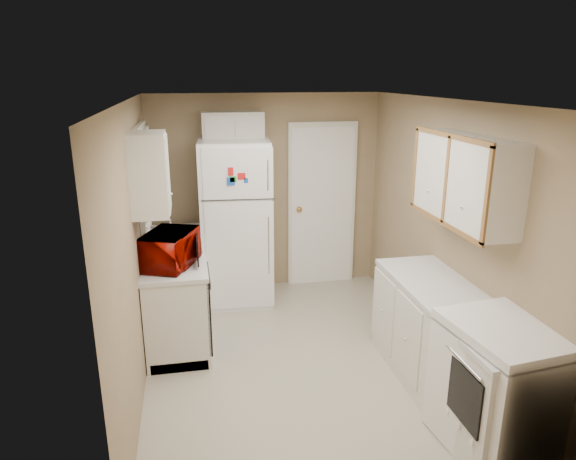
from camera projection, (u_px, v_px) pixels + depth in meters
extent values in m
plane|color=beige|center=(298.00, 361.00, 4.87)|extent=(3.80, 3.80, 0.00)
plane|color=white|center=(300.00, 101.00, 4.17)|extent=(3.80, 3.80, 0.00)
plane|color=#998363|center=(135.00, 251.00, 4.26)|extent=(3.80, 3.80, 0.00)
plane|color=#998363|center=(446.00, 232.00, 4.78)|extent=(3.80, 3.80, 0.00)
plane|color=#998363|center=(266.00, 194.00, 6.30)|extent=(2.80, 2.80, 0.00)
plane|color=#998363|center=(375.00, 350.00, 2.74)|extent=(2.80, 2.80, 0.00)
cube|color=silver|center=(178.00, 289.00, 5.38)|extent=(0.60, 1.80, 0.90)
cube|color=black|center=(208.00, 307.00, 4.86)|extent=(0.03, 0.58, 0.72)
cube|color=gray|center=(176.00, 247.00, 5.40)|extent=(0.54, 0.74, 0.16)
imported|color=#880800|center=(170.00, 250.00, 4.73)|extent=(0.66, 0.51, 0.39)
imported|color=silver|center=(171.00, 227.00, 5.64)|extent=(0.10, 0.10, 0.19)
cube|color=silver|center=(144.00, 179.00, 5.14)|extent=(0.10, 0.98, 1.08)
cube|color=silver|center=(149.00, 174.00, 4.32)|extent=(0.30, 0.45, 0.70)
cube|color=white|center=(236.00, 222.00, 5.96)|extent=(0.84, 0.82, 1.91)
cube|color=silver|center=(233.00, 130.00, 5.85)|extent=(0.70, 0.30, 0.40)
cube|color=white|center=(322.00, 206.00, 6.45)|extent=(0.86, 0.06, 2.08)
cube|color=silver|center=(450.00, 350.00, 4.19)|extent=(0.60, 2.00, 0.90)
cube|color=white|center=(500.00, 389.00, 3.60)|extent=(0.75, 0.88, 0.99)
cube|color=silver|center=(465.00, 179.00, 4.11)|extent=(0.30, 1.20, 0.70)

